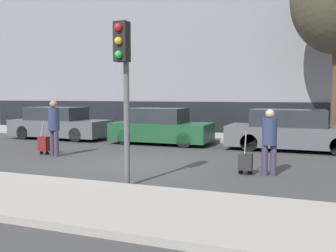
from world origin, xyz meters
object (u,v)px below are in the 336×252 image
object	(u,v)px
pedestrian_left	(54,124)
trolley_right	(246,162)
parked_car_0	(59,124)
pedestrian_right	(269,138)
parked_car_1	(161,127)
traffic_light	(124,70)
parked_car_2	(292,131)
trolley_left	(44,144)

from	to	relation	value
pedestrian_left	trolley_right	xyz separation A→B (m)	(6.09, -0.65, -0.69)
parked_car_0	pedestrian_left	xyz separation A→B (m)	(2.86, -4.05, 0.35)
parked_car_0	pedestrian_right	distance (m)	10.54
parked_car_1	traffic_light	size ratio (longest dim) A/B	1.15
trolley_right	traffic_light	world-z (taller)	traffic_light
traffic_light	parked_car_0	bearing A→B (deg)	134.77
parked_car_0	pedestrian_right	world-z (taller)	pedestrian_right
pedestrian_left	trolley_right	bearing A→B (deg)	10.38
parked_car_1	trolley_right	xyz separation A→B (m)	(4.10, -4.68, -0.35)
pedestrian_left	pedestrian_right	xyz separation A→B (m)	(6.63, -0.54, -0.11)
parked_car_2	trolley_right	bearing A→B (deg)	-100.24
parked_car_0	pedestrian_right	xyz separation A→B (m)	(9.49, -4.58, 0.24)
traffic_light	parked_car_2	bearing A→B (deg)	66.32
parked_car_1	trolley_right	bearing A→B (deg)	-48.81
pedestrian_right	trolley_right	distance (m)	0.80
parked_car_1	pedestrian_right	xyz separation A→B (m)	(4.64, -4.57, 0.24)
trolley_left	traffic_light	size ratio (longest dim) A/B	0.33
parked_car_1	pedestrian_left	world-z (taller)	pedestrian_left
pedestrian_right	traffic_light	bearing A→B (deg)	-152.36
parked_car_0	parked_car_2	distance (m)	9.81
parked_car_2	pedestrian_left	xyz separation A→B (m)	(-6.95, -4.11, 0.34)
parked_car_1	trolley_right	world-z (taller)	parked_car_1
parked_car_0	pedestrian_left	world-z (taller)	pedestrian_left
trolley_left	pedestrian_right	world-z (taller)	pedestrian_right
parked_car_1	parked_car_2	world-z (taller)	parked_car_2
parked_car_0	trolley_left	bearing A→B (deg)	-59.07
trolley_right	trolley_left	bearing A→B (deg)	173.03
parked_car_2	parked_car_0	bearing A→B (deg)	-179.66
parked_car_2	trolley_left	world-z (taller)	parked_car_2
pedestrian_right	pedestrian_left	bearing A→B (deg)	163.20
parked_car_0	pedestrian_left	distance (m)	4.97
parked_car_0	parked_car_2	bearing A→B (deg)	0.34
pedestrian_left	trolley_right	distance (m)	6.16
pedestrian_left	pedestrian_right	bearing A→B (deg)	11.87
parked_car_0	trolley_right	bearing A→B (deg)	-27.72
trolley_left	pedestrian_right	xyz separation A→B (m)	(7.15, -0.69, 0.54)
parked_car_2	trolley_left	xyz separation A→B (m)	(-7.47, -3.95, -0.31)
pedestrian_left	traffic_light	distance (m)	5.02
parked_car_2	pedestrian_right	distance (m)	4.66
pedestrian_right	trolley_right	world-z (taller)	pedestrian_right
parked_car_1	traffic_light	distance (m)	7.31
trolley_left	trolley_right	bearing A→B (deg)	-6.97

